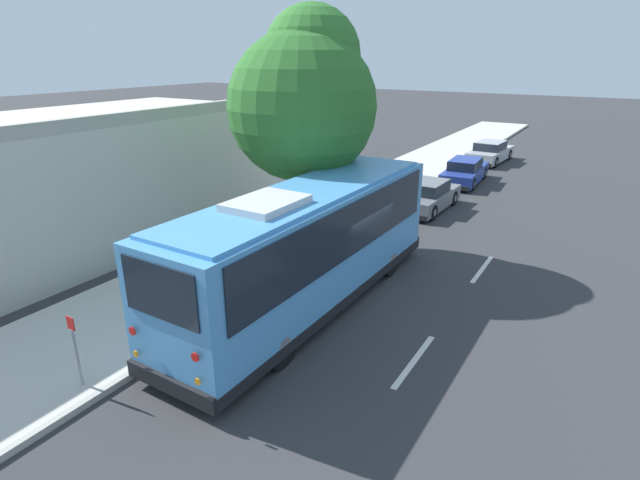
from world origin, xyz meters
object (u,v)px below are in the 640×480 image
street_tree (304,96)px  sign_post_far (152,314)px  parked_sedan_gray (428,196)px  sign_post_near (76,351)px  parked_sedan_silver (490,152)px  fire_hydrant (355,214)px  parked_sedan_blue (465,172)px  shuttle_bus (309,242)px

street_tree → sign_post_far: street_tree is taller
parked_sedan_gray → sign_post_near: 16.02m
parked_sedan_silver → sign_post_near: sign_post_near is taller
sign_post_near → parked_sedan_silver: bearing=-3.1°
parked_sedan_gray → parked_sedan_silver: size_ratio=0.90×
parked_sedan_silver → fire_hydrant: parked_sedan_silver is taller
sign_post_near → sign_post_far: size_ratio=1.11×
parked_sedan_blue → shuttle_bus: bearing=178.1°
sign_post_far → street_tree: bearing=2.0°
shuttle_bus → street_tree: size_ratio=1.30×
parked_sedan_gray → fire_hydrant: size_ratio=5.31×
parked_sedan_gray → fire_hydrant: (-3.84, 1.63, -0.06)m
parked_sedan_blue → sign_post_near: bearing=172.5°
parked_sedan_silver → street_tree: bearing=178.8°
street_tree → sign_post_near: bearing=-178.5°
fire_hydrant → parked_sedan_silver: bearing=-5.3°
parked_sedan_blue → sign_post_far: (-19.73, 1.68, 0.28)m
street_tree → shuttle_bus: bearing=-145.6°
street_tree → sign_post_near: (-8.91, -0.24, -4.33)m
parked_sedan_gray → sign_post_near: (-15.92, 1.68, 0.35)m
street_tree → fire_hydrant: bearing=-5.2°
shuttle_bus → parked_sedan_gray: 10.35m
sign_post_near → fire_hydrant: (12.08, -0.05, -0.41)m
parked_sedan_blue → street_tree: 13.70m
street_tree → fire_hydrant: size_ratio=9.76×
parked_sedan_blue → sign_post_near: size_ratio=3.02×
street_tree → sign_post_near: street_tree is taller
parked_sedan_gray → street_tree: street_tree is taller
parked_sedan_blue → street_tree: bearing=168.4°
parked_sedan_gray → sign_post_far: bearing=174.7°
sign_post_far → fire_hydrant: (10.16, -0.05, -0.33)m
shuttle_bus → street_tree: bearing=35.0°
shuttle_bus → sign_post_near: bearing=161.3°
street_tree → fire_hydrant: (3.17, -0.29, -4.74)m
street_tree → sign_post_far: size_ratio=5.55×
parked_sedan_gray → street_tree: (-7.01, 1.92, 4.68)m
sign_post_near → shuttle_bus: bearing=-19.4°
parked_sedan_gray → street_tree: bearing=166.2°
sign_post_far → shuttle_bus: bearing=-28.0°
shuttle_bus → parked_sedan_silver: size_ratio=2.14×
parked_sedan_silver → parked_sedan_blue: bearing=-174.3°
shuttle_bus → parked_sedan_silver: bearing=1.9°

